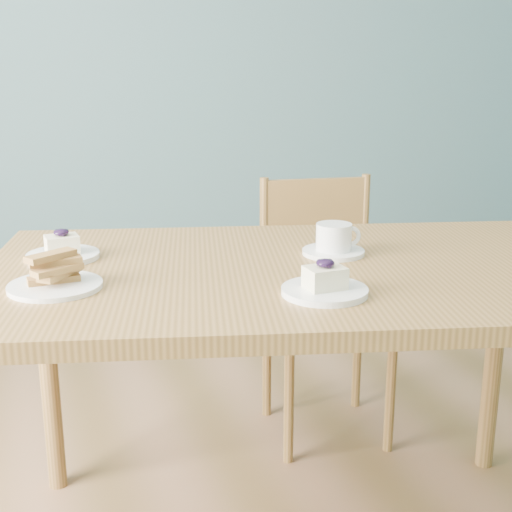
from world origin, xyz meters
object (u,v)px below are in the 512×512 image
dining_table (296,298)px  coffee_cup (334,241)px  cheesecake_plate_near (325,285)px  cheesecake_plate_far (63,251)px  biscotti_plate (54,277)px  dining_chair (324,307)px

dining_table → coffee_cup: coffee_cup is taller
coffee_cup → dining_table: bearing=-143.0°
cheesecake_plate_near → cheesecake_plate_far: bearing=137.2°
dining_table → biscotti_plate: size_ratio=8.15×
dining_table → dining_chair: dining_chair is taller
cheesecake_plate_near → biscotti_plate: size_ratio=0.91×
coffee_cup → biscotti_plate: biscotti_plate is taller
coffee_cup → biscotti_plate: bearing=-166.0°
dining_chair → cheesecake_plate_near: bearing=-107.4°
dining_table → cheesecake_plate_far: bearing=168.3°
dining_chair → biscotti_plate: size_ratio=4.36×
dining_chair → biscotti_plate: bearing=-140.2°
coffee_cup → cheesecake_plate_near: bearing=-109.2°
cheesecake_plate_far → biscotti_plate: size_ratio=0.88×
cheesecake_plate_near → biscotti_plate: (-0.51, 0.22, 0.01)m
dining_chair → cheesecake_plate_near: (-0.36, -0.77, 0.35)m
cheesecake_plate_far → cheesecake_plate_near: bearing=-42.8°
dining_chair → coffee_cup: bearing=-105.3°
cheesecake_plate_near → biscotti_plate: bearing=157.2°
dining_table → cheesecake_plate_far: cheesecake_plate_far is taller
dining_table → cheesecake_plate_near: bearing=-81.8°
dining_chair → cheesecake_plate_far: (-0.84, -0.32, 0.35)m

